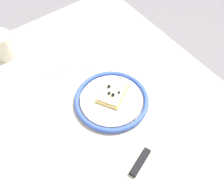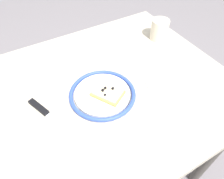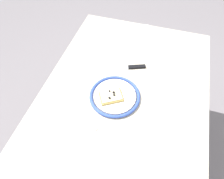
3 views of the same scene
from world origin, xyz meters
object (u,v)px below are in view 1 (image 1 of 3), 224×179
(knife, at_px, (146,153))
(dining_table, at_px, (111,132))
(plate, at_px, (111,100))
(cup, at_px, (2,45))
(pizza_slice_near, at_px, (113,93))
(fork, at_px, (70,68))

(knife, bearing_deg, dining_table, -177.07)
(dining_table, height_order, plate, plate)
(dining_table, relative_size, plate, 4.63)
(cup, bearing_deg, pizza_slice_near, 27.48)
(pizza_slice_near, relative_size, fork, 0.65)
(plate, bearing_deg, pizza_slice_near, 134.22)
(pizza_slice_near, bearing_deg, knife, -11.16)
(pizza_slice_near, bearing_deg, fork, -165.54)
(dining_table, relative_size, pizza_slice_near, 8.58)
(dining_table, bearing_deg, fork, 179.35)
(dining_table, bearing_deg, cup, -161.46)
(cup, bearing_deg, knife, 14.62)
(dining_table, bearing_deg, knife, 2.93)
(fork, height_order, cup, cup)
(plate, height_order, knife, plate)
(knife, relative_size, cup, 2.47)
(plate, distance_m, knife, 0.20)
(knife, bearing_deg, cup, -165.38)
(knife, bearing_deg, plate, 172.05)
(dining_table, relative_size, cup, 11.77)
(pizza_slice_near, relative_size, cup, 1.37)
(knife, xyz_separation_m, cup, (-0.60, -0.16, 0.04))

